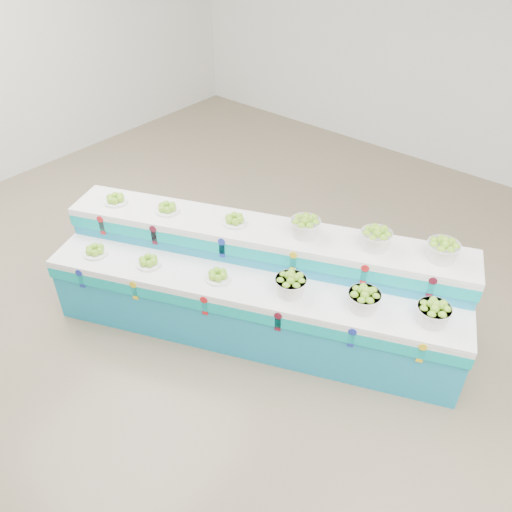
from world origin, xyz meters
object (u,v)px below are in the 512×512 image
object	(u,v)px
display_stand	(256,286)
basket_upper_right	(443,249)
plate_upper_mid	(167,207)
basket_lower_left	(291,284)

from	to	relation	value
display_stand	basket_upper_right	world-z (taller)	basket_upper_right
plate_upper_mid	basket_upper_right	bearing A→B (deg)	22.34
plate_upper_mid	basket_upper_right	world-z (taller)	basket_upper_right
display_stand	basket_lower_left	xyz separation A→B (m)	(0.45, -0.08, 0.31)
basket_upper_right	basket_lower_left	bearing A→B (deg)	-135.65
display_stand	plate_upper_mid	bearing A→B (deg)	166.18
basket_lower_left	basket_upper_right	world-z (taller)	basket_upper_right
display_stand	basket_upper_right	xyz separation A→B (m)	(1.38, 0.83, 0.61)
basket_lower_left	plate_upper_mid	bearing A→B (deg)	-177.05
basket_upper_right	plate_upper_mid	bearing A→B (deg)	-157.66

